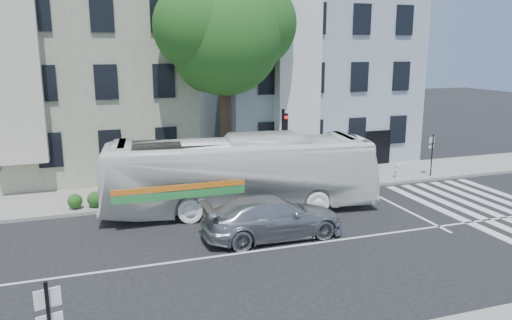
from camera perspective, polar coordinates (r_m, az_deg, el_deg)
name	(u,v)px	position (r m, az deg, el deg)	size (l,w,h in m)	color
ground	(289,247)	(18.29, 3.80, -9.86)	(120.00, 120.00, 0.00)	black
sidewalk_far	(229,188)	(25.44, -3.10, -3.17)	(80.00, 4.00, 0.15)	gray
building_left	(77,75)	(30.63, -19.82, 9.09)	(12.00, 10.00, 11.00)	gray
building_right	(302,72)	(33.49, 5.23, 10.01)	(12.00, 10.00, 11.00)	#A3B8C2
street_tree	(224,31)	(25.22, -3.65, 14.50)	(7.30, 5.90, 11.10)	#2D2116
bus	(240,174)	(21.73, -1.81, -1.58)	(11.92, 2.79, 3.32)	white
sedan	(273,217)	(18.90, 1.92, -6.55)	(5.39, 2.19, 1.57)	#AAABB1
hedge	(172,192)	(23.40, -9.53, -3.66)	(8.50, 0.84, 0.70)	#366420
traffic_signal	(284,141)	(23.60, 3.18, 2.21)	(0.42, 0.53, 4.23)	black
fire_hydrant	(397,170)	(28.11, 15.86, -1.14)	(0.44, 0.30, 0.77)	silver
far_sign_pole	(432,149)	(28.79, 19.45, 1.16)	(0.41, 0.22, 2.32)	black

